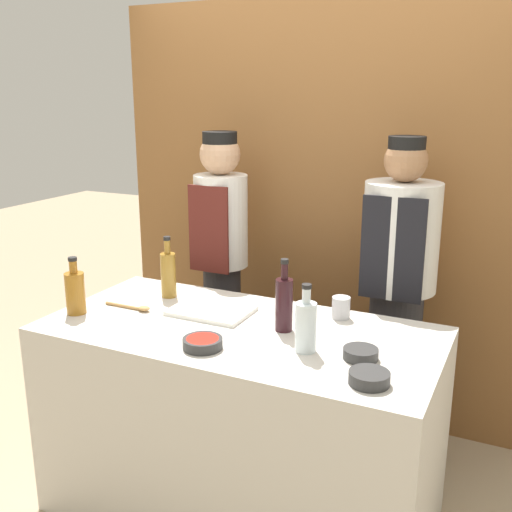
# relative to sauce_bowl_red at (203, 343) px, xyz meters

# --- Properties ---
(ground_plane) EXTENTS (14.00, 14.00, 0.00)m
(ground_plane) POSITION_rel_sauce_bowl_red_xyz_m (0.04, 0.25, -0.94)
(ground_plane) COLOR tan
(cabinet_wall) EXTENTS (2.59, 0.18, 2.40)m
(cabinet_wall) POSITION_rel_sauce_bowl_red_xyz_m (0.04, 1.41, 0.26)
(cabinet_wall) COLOR brown
(cabinet_wall) RESTS_ON ground_plane
(counter) EXTENTS (1.71, 0.83, 0.91)m
(counter) POSITION_rel_sauce_bowl_red_xyz_m (0.04, 0.25, -0.48)
(counter) COLOR beige
(counter) RESTS_ON ground_plane
(sauce_bowl_red) EXTENTS (0.16, 0.16, 0.04)m
(sauce_bowl_red) POSITION_rel_sauce_bowl_red_xyz_m (0.00, 0.00, 0.00)
(sauce_bowl_red) COLOR #2D2D2D
(sauce_bowl_red) RESTS_ON counter
(sauce_bowl_white) EXTENTS (0.15, 0.15, 0.05)m
(sauce_bowl_white) POSITION_rel_sauce_bowl_red_xyz_m (0.68, -0.01, 0.00)
(sauce_bowl_white) COLOR #2D2D2D
(sauce_bowl_white) RESTS_ON counter
(sauce_bowl_purple) EXTENTS (0.13, 0.13, 0.04)m
(sauce_bowl_purple) POSITION_rel_sauce_bowl_red_xyz_m (0.59, 0.18, -0.00)
(sauce_bowl_purple) COLOR #2D2D2D
(sauce_bowl_purple) RESTS_ON counter
(cutting_board) EXTENTS (0.36, 0.26, 0.02)m
(cutting_board) POSITION_rel_sauce_bowl_red_xyz_m (-0.16, 0.36, -0.01)
(cutting_board) COLOR white
(cutting_board) RESTS_ON counter
(bottle_vinegar) EXTENTS (0.07, 0.07, 0.31)m
(bottle_vinegar) POSITION_rel_sauce_bowl_red_xyz_m (-0.47, 0.46, 0.10)
(bottle_vinegar) COLOR olive
(bottle_vinegar) RESTS_ON counter
(bottle_wine) EXTENTS (0.07, 0.07, 0.32)m
(bottle_wine) POSITION_rel_sauce_bowl_red_xyz_m (0.22, 0.31, 0.10)
(bottle_wine) COLOR black
(bottle_wine) RESTS_ON counter
(bottle_amber) EXTENTS (0.09, 0.09, 0.27)m
(bottle_amber) POSITION_rel_sauce_bowl_red_xyz_m (-0.72, 0.09, 0.08)
(bottle_amber) COLOR #9E661E
(bottle_amber) RESTS_ON counter
(bottle_clear) EXTENTS (0.08, 0.08, 0.27)m
(bottle_clear) POSITION_rel_sauce_bowl_red_xyz_m (0.38, 0.15, 0.08)
(bottle_clear) COLOR silver
(bottle_clear) RESTS_ON counter
(cup_steel) EXTENTS (0.08, 0.08, 0.10)m
(cup_steel) POSITION_rel_sauce_bowl_red_xyz_m (0.39, 0.55, 0.03)
(cup_steel) COLOR #B7B7BC
(cup_steel) RESTS_ON counter
(wooden_spoon) EXTENTS (0.25, 0.04, 0.03)m
(wooden_spoon) POSITION_rel_sauce_bowl_red_xyz_m (-0.51, 0.24, -0.01)
(wooden_spoon) COLOR #B2844C
(wooden_spoon) RESTS_ON counter
(chef_left) EXTENTS (0.30, 0.30, 1.69)m
(chef_left) POSITION_rel_sauce_bowl_red_xyz_m (-0.47, 1.01, 0.01)
(chef_left) COLOR #28282D
(chef_left) RESTS_ON ground_plane
(chef_right) EXTENTS (0.38, 0.38, 1.69)m
(chef_right) POSITION_rel_sauce_bowl_red_xyz_m (0.54, 1.01, -0.02)
(chef_right) COLOR #28282D
(chef_right) RESTS_ON ground_plane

